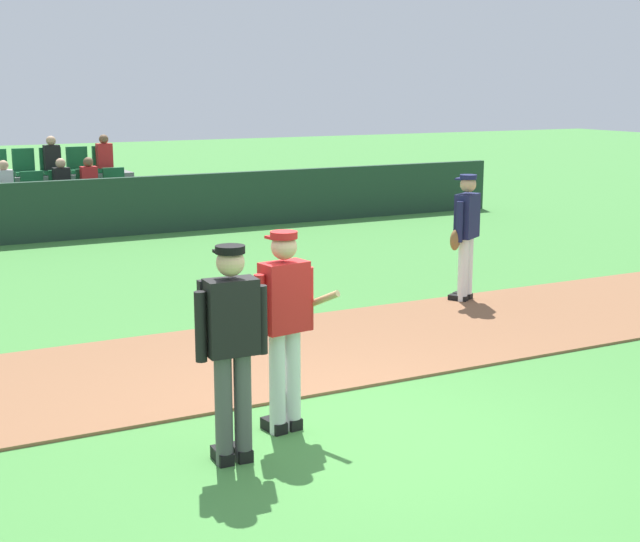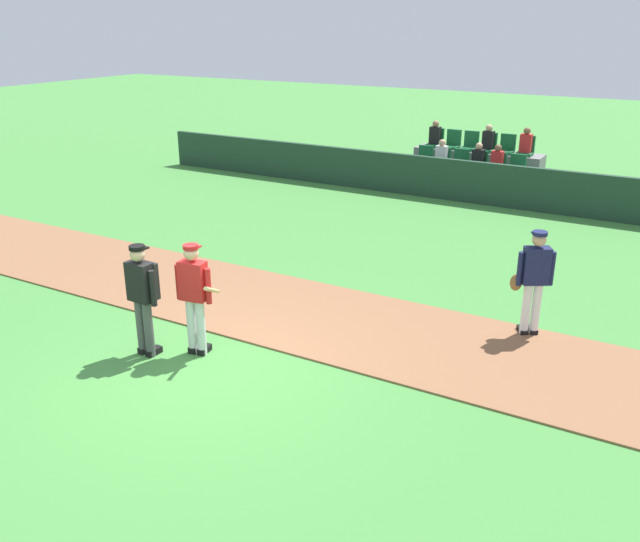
% 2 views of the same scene
% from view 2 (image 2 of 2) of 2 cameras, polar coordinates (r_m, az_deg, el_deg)
% --- Properties ---
extents(ground_plane, '(80.00, 80.00, 0.00)m').
position_cam_2_polar(ground_plane, '(10.21, -10.05, -8.03)').
color(ground_plane, '#42843A').
extents(infield_dirt_path, '(28.00, 2.78, 0.03)m').
position_cam_2_polar(infield_dirt_path, '(11.92, -2.76, -3.28)').
color(infield_dirt_path, brown).
rests_on(infield_dirt_path, ground).
extents(dugout_fence, '(20.00, 0.16, 1.15)m').
position_cam_2_polar(dugout_fence, '(19.36, 11.42, 7.51)').
color(dugout_fence, '#1E3828').
rests_on(dugout_fence, ground).
extents(stadium_bleachers, '(3.90, 2.10, 1.90)m').
position_cam_2_polar(stadium_bleachers, '(20.72, 12.74, 8.09)').
color(stadium_bleachers, slate).
rests_on(stadium_bleachers, ground).
extents(batter_red_jersey, '(0.73, 0.74, 1.76)m').
position_cam_2_polar(batter_red_jersey, '(10.22, -10.52, -2.01)').
color(batter_red_jersey, silver).
rests_on(batter_red_jersey, ground).
extents(umpire_home_plate, '(0.59, 0.31, 1.76)m').
position_cam_2_polar(umpire_home_plate, '(10.36, -14.73, -1.88)').
color(umpire_home_plate, '#4C4C4C').
rests_on(umpire_home_plate, ground).
extents(runner_navy_jersey, '(0.63, 0.43, 1.76)m').
position_cam_2_polar(runner_navy_jersey, '(11.18, 17.55, -0.70)').
color(runner_navy_jersey, white).
rests_on(runner_navy_jersey, ground).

